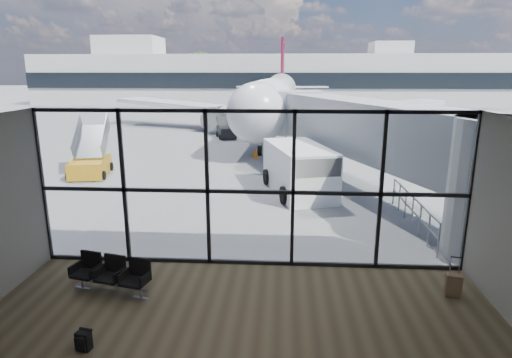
# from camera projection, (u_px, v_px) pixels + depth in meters

# --- Properties ---
(ground) EXTENTS (220.00, 220.00, 0.00)m
(ground) POSITION_uv_depth(u_px,v_px,m) (276.00, 118.00, 51.19)
(ground) COLOR slate
(ground) RESTS_ON ground
(lounge_shell) EXTENTS (12.02, 8.01, 4.51)m
(lounge_shell) POSITION_uv_depth(u_px,v_px,m) (228.00, 244.00, 7.20)
(lounge_shell) COLOR brown
(lounge_shell) RESTS_ON ground
(glass_curtain_wall) EXTENTS (12.10, 0.12, 4.50)m
(glass_curtain_wall) POSITION_uv_depth(u_px,v_px,m) (250.00, 190.00, 11.94)
(glass_curtain_wall) COLOR white
(glass_curtain_wall) RESTS_ON ground
(jet_bridge) EXTENTS (8.00, 16.50, 4.33)m
(jet_bridge) POSITION_uv_depth(u_px,v_px,m) (376.00, 136.00, 18.36)
(jet_bridge) COLOR #9B9FA0
(jet_bridge) RESTS_ON ground
(apron_railing) EXTENTS (0.06, 5.46, 1.11)m
(apron_railing) POSITION_uv_depth(u_px,v_px,m) (413.00, 207.00, 15.36)
(apron_railing) COLOR gray
(apron_railing) RESTS_ON ground
(far_terminal) EXTENTS (80.00, 12.20, 11.00)m
(far_terminal) POSITION_uv_depth(u_px,v_px,m) (275.00, 79.00, 71.44)
(far_terminal) COLOR silver
(far_terminal) RESTS_ON ground
(tree_0) EXTENTS (4.95, 4.95, 7.12)m
(tree_0) POSITION_uv_depth(u_px,v_px,m) (50.00, 75.00, 83.77)
(tree_0) COLOR #382619
(tree_0) RESTS_ON ground
(tree_1) EXTENTS (5.61, 5.61, 8.07)m
(tree_1) POSITION_uv_depth(u_px,v_px,m) (79.00, 72.00, 83.24)
(tree_1) COLOR #382619
(tree_1) RESTS_ON ground
(tree_2) EXTENTS (6.27, 6.27, 9.03)m
(tree_2) POSITION_uv_depth(u_px,v_px,m) (109.00, 69.00, 82.72)
(tree_2) COLOR #382619
(tree_2) RESTS_ON ground
(tree_3) EXTENTS (4.95, 4.95, 7.12)m
(tree_3) POSITION_uv_depth(u_px,v_px,m) (140.00, 75.00, 82.66)
(tree_3) COLOR #382619
(tree_3) RESTS_ON ground
(tree_4) EXTENTS (5.61, 5.61, 8.07)m
(tree_4) POSITION_uv_depth(u_px,v_px,m) (170.00, 72.00, 82.14)
(tree_4) COLOR #382619
(tree_4) RESTS_ON ground
(tree_5) EXTENTS (6.27, 6.27, 9.03)m
(tree_5) POSITION_uv_depth(u_px,v_px,m) (201.00, 69.00, 81.62)
(tree_5) COLOR #382619
(tree_5) RESTS_ON ground
(seating_row) EXTENTS (2.12, 1.04, 0.94)m
(seating_row) POSITION_uv_depth(u_px,v_px,m) (112.00, 272.00, 10.85)
(seating_row) COLOR gray
(seating_row) RESTS_ON ground
(backpack) EXTENTS (0.32, 0.31, 0.44)m
(backpack) POSITION_uv_depth(u_px,v_px,m) (83.00, 341.00, 8.60)
(backpack) COLOR black
(backpack) RESTS_ON ground
(suitcase) EXTENTS (0.42, 0.34, 1.02)m
(suitcase) POSITION_uv_depth(u_px,v_px,m) (453.00, 285.00, 10.64)
(suitcase) COLOR brown
(suitcase) RESTS_ON ground
(airliner) EXTENTS (32.35, 37.48, 9.65)m
(airliner) POSITION_uv_depth(u_px,v_px,m) (274.00, 98.00, 41.59)
(airliner) COLOR silver
(airliner) RESTS_ON ground
(service_van) EXTENTS (3.43, 5.43, 2.19)m
(service_van) POSITION_uv_depth(u_px,v_px,m) (299.00, 169.00, 19.49)
(service_van) COLOR white
(service_van) RESTS_ON ground
(belt_loader) EXTENTS (2.12, 3.69, 1.61)m
(belt_loader) POSITION_uv_depth(u_px,v_px,m) (226.00, 131.00, 35.91)
(belt_loader) COLOR black
(belt_loader) RESTS_ON ground
(mobile_stairs) EXTENTS (2.40, 3.80, 2.49)m
(mobile_stairs) POSITION_uv_depth(u_px,v_px,m) (91.00, 164.00, 23.01)
(mobile_stairs) COLOR #BC8016
(mobile_stairs) RESTS_ON ground
(traffic_cone_a) EXTENTS (0.45, 0.45, 0.65)m
(traffic_cone_a) POSITION_uv_depth(u_px,v_px,m) (256.00, 153.00, 27.69)
(traffic_cone_a) COLOR orange
(traffic_cone_a) RESTS_ON ground
(traffic_cone_b) EXTENTS (0.44, 0.44, 0.63)m
(traffic_cone_b) POSITION_uv_depth(u_px,v_px,m) (327.00, 165.00, 24.26)
(traffic_cone_b) COLOR red
(traffic_cone_b) RESTS_ON ground
(traffic_cone_c) EXTENTS (0.48, 0.48, 0.69)m
(traffic_cone_c) POSITION_uv_depth(u_px,v_px,m) (325.00, 167.00, 23.47)
(traffic_cone_c) COLOR #E1400B
(traffic_cone_c) RESTS_ON ground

